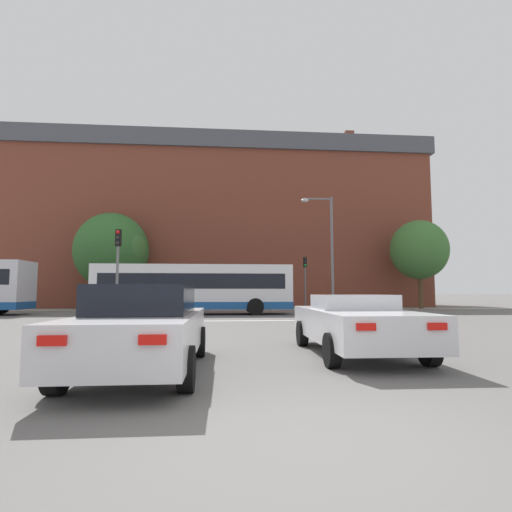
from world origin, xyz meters
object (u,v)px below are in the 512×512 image
at_px(car_saloon_left, 145,327).
at_px(street_lamp_junction, 327,242).
at_px(car_roadster_right, 355,323).
at_px(pedestrian_waiting, 124,295).
at_px(bus_crossing_lead, 194,288).
at_px(traffic_light_near_left, 118,259).
at_px(traffic_light_far_right, 305,274).

xyz_separation_m(car_saloon_left, street_lamp_junction, (7.86, 17.06, 3.70)).
bearing_deg(car_roadster_right, car_saloon_left, -159.24).
distance_m(car_saloon_left, pedestrian_waiting, 24.56).
distance_m(car_saloon_left, bus_crossing_lead, 17.60).
bearing_deg(street_lamp_junction, bus_crossing_lead, 176.34).
height_order(bus_crossing_lead, traffic_light_near_left, traffic_light_near_left).
height_order(car_roadster_right, traffic_light_near_left, traffic_light_near_left).
relative_size(car_saloon_left, pedestrian_waiting, 2.66).
bearing_deg(street_lamp_junction, pedestrian_waiting, 154.13).
bearing_deg(traffic_light_near_left, bus_crossing_lead, 60.73).
bearing_deg(car_saloon_left, traffic_light_near_left, 106.90).
bearing_deg(traffic_light_near_left, car_saloon_left, -73.40).
relative_size(car_roadster_right, bus_crossing_lead, 0.41).
relative_size(bus_crossing_lead, pedestrian_waiting, 6.41).
xyz_separation_m(bus_crossing_lead, traffic_light_near_left, (-3.19, -5.70, 1.28)).
xyz_separation_m(car_roadster_right, traffic_light_far_right, (3.51, 21.94, 2.07)).
bearing_deg(car_roadster_right, street_lamp_junction, 78.09).
distance_m(car_roadster_right, bus_crossing_lead, 16.72).
xyz_separation_m(traffic_light_near_left, pedestrian_waiting, (-2.50, 11.92, -1.79)).
bearing_deg(bus_crossing_lead, car_saloon_left, -178.86).
bearing_deg(traffic_light_near_left, traffic_light_far_right, 45.60).
distance_m(traffic_light_near_left, street_lamp_junction, 12.62).
relative_size(car_roadster_right, traffic_light_near_left, 1.13).
bearing_deg(car_saloon_left, bus_crossing_lead, 91.43).
distance_m(car_roadster_right, traffic_light_far_right, 22.31).
height_order(car_roadster_right, traffic_light_far_right, traffic_light_far_right).
bearing_deg(pedestrian_waiting, street_lamp_junction, 25.76).
relative_size(traffic_light_near_left, street_lamp_junction, 0.59).
relative_size(car_roadster_right, street_lamp_junction, 0.66).
distance_m(car_saloon_left, traffic_light_near_left, 12.58).
distance_m(car_saloon_left, street_lamp_junction, 19.14).
distance_m(bus_crossing_lead, traffic_light_far_right, 10.15).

